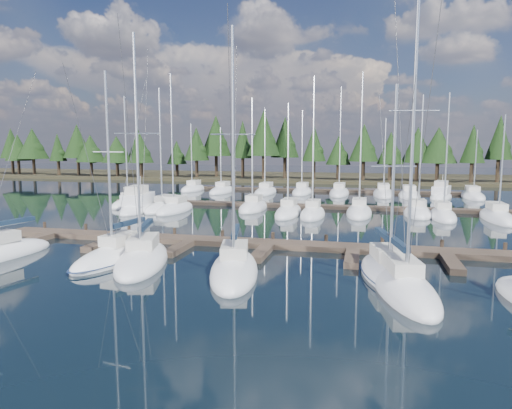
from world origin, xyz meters
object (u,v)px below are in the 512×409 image
(front_sailboat_5, at_px, (404,287))
(motor_yacht_right, at_px, (441,195))
(main_dock, at_px, (268,246))
(motor_yacht_left, at_px, (138,206))
(front_sailboat_1, at_px, (117,256))
(front_sailboat_3, at_px, (234,269))
(front_sailboat_2, at_px, (142,259))
(front_sailboat_4, at_px, (388,273))

(front_sailboat_5, relative_size, motor_yacht_right, 1.91)
(main_dock, height_order, motor_yacht_left, motor_yacht_left)
(main_dock, distance_m, front_sailboat_5, 11.96)
(main_dock, xyz_separation_m, front_sailboat_1, (-8.86, -5.62, 0.08))
(front_sailboat_5, relative_size, motor_yacht_left, 1.66)
(front_sailboat_3, relative_size, front_sailboat_5, 0.89)
(front_sailboat_2, height_order, front_sailboat_4, front_sailboat_2)
(main_dock, bearing_deg, front_sailboat_2, -138.39)
(front_sailboat_3, bearing_deg, main_dock, 85.60)
(main_dock, relative_size, front_sailboat_5, 2.69)
(motor_yacht_left, height_order, motor_yacht_right, motor_yacht_left)
(main_dock, bearing_deg, motor_yacht_right, 65.27)
(front_sailboat_1, xyz_separation_m, front_sailboat_4, (16.93, 0.04, -0.01))
(front_sailboat_1, relative_size, front_sailboat_3, 0.88)
(motor_yacht_left, bearing_deg, front_sailboat_1, -65.43)
(front_sailboat_1, xyz_separation_m, front_sailboat_5, (17.59, -2.56, 0.03))
(main_dock, bearing_deg, front_sailboat_1, -147.65)
(main_dock, relative_size, front_sailboat_1, 3.46)
(main_dock, xyz_separation_m, motor_yacht_right, (17.26, 37.48, 0.25))
(front_sailboat_2, xyz_separation_m, front_sailboat_5, (15.54, -2.12, 0.02))
(front_sailboat_2, relative_size, front_sailboat_3, 1.01)
(front_sailboat_1, bearing_deg, main_dock, 32.35)
(motor_yacht_left, bearing_deg, front_sailboat_5, -41.17)
(front_sailboat_2, xyz_separation_m, front_sailboat_4, (14.89, 0.48, -0.02))
(front_sailboat_3, relative_size, front_sailboat_4, 1.27)
(front_sailboat_2, bearing_deg, main_dock, 41.61)
(main_dock, bearing_deg, motor_yacht_left, 139.80)
(front_sailboat_1, distance_m, front_sailboat_3, 8.44)
(front_sailboat_1, distance_m, motor_yacht_right, 50.39)
(front_sailboat_3, bearing_deg, motor_yacht_left, 128.55)
(front_sailboat_3, height_order, motor_yacht_left, front_sailboat_3)
(main_dock, distance_m, front_sailboat_2, 9.12)
(front_sailboat_5, bearing_deg, front_sailboat_4, 104.13)
(main_dock, bearing_deg, front_sailboat_4, -34.65)
(motor_yacht_left, xyz_separation_m, motor_yacht_right, (35.89, 21.73, -0.06))
(front_sailboat_2, height_order, front_sailboat_5, front_sailboat_5)
(main_dock, distance_m, front_sailboat_3, 6.99)
(motor_yacht_right, bearing_deg, front_sailboat_5, -100.59)
(front_sailboat_2, bearing_deg, motor_yacht_right, 61.05)
(front_sailboat_1, distance_m, motor_yacht_left, 23.49)
(front_sailboat_1, xyz_separation_m, front_sailboat_3, (8.33, -1.35, 0.01))
(front_sailboat_5, bearing_deg, main_dock, 136.85)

